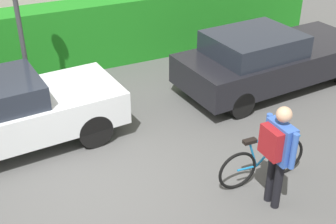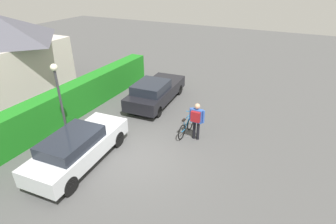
{
  "view_description": "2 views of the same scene",
  "coord_description": "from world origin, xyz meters",
  "px_view_note": "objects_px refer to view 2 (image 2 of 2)",
  "views": [
    {
      "loc": [
        -1.49,
        -5.74,
        4.79
      ],
      "look_at": [
        1.59,
        0.56,
        0.76
      ],
      "focal_mm": 48.21,
      "sensor_mm": 36.0,
      "label": 1
    },
    {
      "loc": [
        -7.18,
        -4.91,
        6.57
      ],
      "look_at": [
        2.76,
        0.02,
        0.8
      ],
      "focal_mm": 28.63,
      "sensor_mm": 36.0,
      "label": 2
    }
  ],
  "objects_px": {
    "bicycle": "(186,127)",
    "parked_car_near": "(78,147)",
    "street_lamp": "(59,93)",
    "parked_car_far": "(155,91)",
    "person_rider": "(196,118)"
  },
  "relations": [
    {
      "from": "parked_car_far",
      "to": "street_lamp",
      "type": "distance_m",
      "value": 5.62
    },
    {
      "from": "bicycle",
      "to": "parked_car_near",
      "type": "bearing_deg",
      "value": 143.26
    },
    {
      "from": "person_rider",
      "to": "bicycle",
      "type": "bearing_deg",
      "value": 68.1
    },
    {
      "from": "parked_car_far",
      "to": "street_lamp",
      "type": "xyz_separation_m",
      "value": [
        -5.17,
        1.48,
        1.63
      ]
    },
    {
      "from": "parked_car_near",
      "to": "street_lamp",
      "type": "relative_size",
      "value": 1.29
    },
    {
      "from": "parked_car_far",
      "to": "person_rider",
      "type": "xyz_separation_m",
      "value": [
        -2.47,
        -3.37,
        0.34
      ]
    },
    {
      "from": "parked_car_near",
      "to": "person_rider",
      "type": "bearing_deg",
      "value": -43.34
    },
    {
      "from": "parked_car_near",
      "to": "bicycle",
      "type": "bearing_deg",
      "value": -36.74
    },
    {
      "from": "parked_car_far",
      "to": "person_rider",
      "type": "height_order",
      "value": "person_rider"
    },
    {
      "from": "parked_car_far",
      "to": "bicycle",
      "type": "xyz_separation_m",
      "value": [
        -2.25,
        -2.83,
        -0.34
      ]
    },
    {
      "from": "parked_car_near",
      "to": "parked_car_far",
      "type": "xyz_separation_m",
      "value": [
        6.05,
        -0.0,
        -0.03
      ]
    },
    {
      "from": "person_rider",
      "to": "street_lamp",
      "type": "bearing_deg",
      "value": 119.06
    },
    {
      "from": "parked_car_near",
      "to": "street_lamp",
      "type": "height_order",
      "value": "street_lamp"
    },
    {
      "from": "parked_car_far",
      "to": "person_rider",
      "type": "relative_size",
      "value": 2.72
    },
    {
      "from": "parked_car_far",
      "to": "person_rider",
      "type": "bearing_deg",
      "value": -126.26
    }
  ]
}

